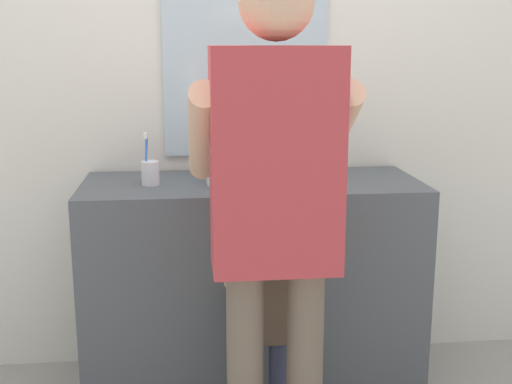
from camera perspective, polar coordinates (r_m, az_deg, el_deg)
name	(u,v)px	position (r m, az deg, el deg)	size (l,w,h in m)	color
back_wall	(244,64)	(2.90, -1.02, 11.13)	(4.40, 0.10, 2.70)	silver
vanity_cabinet	(252,286)	(2.76, -0.34, -8.17)	(1.36, 0.54, 0.89)	#4C5156
sink_basin	(253,169)	(2.60, -0.31, 2.06)	(0.37, 0.37, 0.11)	white
faucet	(247,153)	(2.82, -0.77, 3.39)	(0.18, 0.14, 0.18)	#B7BABF
toothbrush_cup	(150,172)	(2.59, -9.23, 1.72)	(0.07, 0.07, 0.21)	silver
soap_bottle	(330,164)	(2.66, 6.49, 2.43)	(0.06, 0.06, 0.17)	gold
child_toddler	(264,307)	(2.36, 0.67, -10.03)	(0.27, 0.27, 0.87)	#2D334C
adult_parent	(276,194)	(1.97, 1.72, -0.14)	(0.51, 0.54, 1.66)	#6B5B4C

